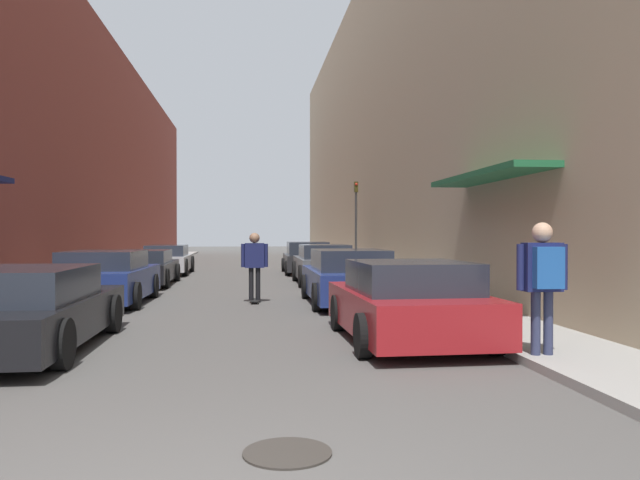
{
  "coord_description": "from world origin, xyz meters",
  "views": [
    {
      "loc": [
        0.44,
        -3.5,
        1.72
      ],
      "look_at": [
        2.02,
        10.42,
        1.56
      ],
      "focal_mm": 35.0,
      "sensor_mm": 36.0,
      "label": 1
    }
  ],
  "objects_px": {
    "parked_car_left_0": "(27,310)",
    "pedestrian": "(543,272)",
    "parked_car_left_1": "(106,278)",
    "parked_car_left_2": "(145,268)",
    "parked_car_right_1": "(349,278)",
    "skateboarder": "(255,260)",
    "manhole_cover": "(287,453)",
    "parked_car_right_2": "(324,265)",
    "parked_car_right_0": "(408,303)",
    "parked_car_right_3": "(307,258)",
    "parked_car_left_3": "(167,260)",
    "traffic_light": "(356,216)"
  },
  "relations": [
    {
      "from": "parked_car_left_0",
      "to": "skateboarder",
      "type": "distance_m",
      "value": 6.8
    },
    {
      "from": "parked_car_right_2",
      "to": "traffic_light",
      "type": "distance_m",
      "value": 6.46
    },
    {
      "from": "parked_car_right_0",
      "to": "parked_car_left_3",
      "type": "bearing_deg",
      "value": 109.15
    },
    {
      "from": "parked_car_right_3",
      "to": "parked_car_right_1",
      "type": "bearing_deg",
      "value": -90.3
    },
    {
      "from": "parked_car_left_1",
      "to": "parked_car_left_2",
      "type": "bearing_deg",
      "value": 89.61
    },
    {
      "from": "parked_car_right_0",
      "to": "parked_car_right_3",
      "type": "xyz_separation_m",
      "value": [
        -0.05,
        16.76,
        0.02
      ]
    },
    {
      "from": "parked_car_left_0",
      "to": "skateboarder",
      "type": "relative_size",
      "value": 2.77
    },
    {
      "from": "parked_car_left_0",
      "to": "manhole_cover",
      "type": "height_order",
      "value": "parked_car_left_0"
    },
    {
      "from": "parked_car_left_1",
      "to": "parked_car_right_3",
      "type": "bearing_deg",
      "value": 61.34
    },
    {
      "from": "parked_car_left_0",
      "to": "pedestrian",
      "type": "relative_size",
      "value": 2.75
    },
    {
      "from": "parked_car_right_1",
      "to": "parked_car_right_3",
      "type": "height_order",
      "value": "parked_car_right_3"
    },
    {
      "from": "parked_car_left_0",
      "to": "parked_car_left_3",
      "type": "relative_size",
      "value": 1.04
    },
    {
      "from": "parked_car_left_3",
      "to": "manhole_cover",
      "type": "distance_m",
      "value": 22.06
    },
    {
      "from": "parked_car_left_0",
      "to": "parked_car_right_3",
      "type": "height_order",
      "value": "parked_car_right_3"
    },
    {
      "from": "manhole_cover",
      "to": "pedestrian",
      "type": "xyz_separation_m",
      "value": [
        3.53,
        2.93,
        1.2
      ]
    },
    {
      "from": "parked_car_left_1",
      "to": "parked_car_right_1",
      "type": "relative_size",
      "value": 0.99
    },
    {
      "from": "parked_car_left_2",
      "to": "parked_car_right_2",
      "type": "relative_size",
      "value": 1.08
    },
    {
      "from": "parked_car_right_1",
      "to": "skateboarder",
      "type": "distance_m",
      "value": 2.36
    },
    {
      "from": "parked_car_left_1",
      "to": "parked_car_left_2",
      "type": "distance_m",
      "value": 5.57
    },
    {
      "from": "parked_car_left_1",
      "to": "parked_car_left_3",
      "type": "relative_size",
      "value": 0.94
    },
    {
      "from": "skateboarder",
      "to": "parked_car_right_3",
      "type": "bearing_deg",
      "value": 78.05
    },
    {
      "from": "parked_car_left_0",
      "to": "manhole_cover",
      "type": "xyz_separation_m",
      "value": [
        3.53,
        -4.7,
        -0.59
      ]
    },
    {
      "from": "traffic_light",
      "to": "parked_car_right_0",
      "type": "bearing_deg",
      "value": -97.05
    },
    {
      "from": "parked_car_left_0",
      "to": "manhole_cover",
      "type": "distance_m",
      "value": 5.9
    },
    {
      "from": "parked_car_left_0",
      "to": "manhole_cover",
      "type": "relative_size",
      "value": 6.84
    },
    {
      "from": "parked_car_right_0",
      "to": "pedestrian",
      "type": "xyz_separation_m",
      "value": [
        1.33,
        -1.84,
        0.59
      ]
    },
    {
      "from": "parked_car_left_0",
      "to": "parked_car_left_1",
      "type": "bearing_deg",
      "value": 92.08
    },
    {
      "from": "parked_car_left_1",
      "to": "skateboarder",
      "type": "bearing_deg",
      "value": -2.37
    },
    {
      "from": "parked_car_right_0",
      "to": "parked_car_right_3",
      "type": "height_order",
      "value": "parked_car_right_3"
    },
    {
      "from": "parked_car_left_2",
      "to": "parked_car_right_1",
      "type": "relative_size",
      "value": 1.1
    },
    {
      "from": "parked_car_left_2",
      "to": "parked_car_left_3",
      "type": "distance_m",
      "value": 5.44
    },
    {
      "from": "parked_car_right_1",
      "to": "parked_car_right_2",
      "type": "relative_size",
      "value": 0.99
    },
    {
      "from": "parked_car_left_1",
      "to": "skateboarder",
      "type": "xyz_separation_m",
      "value": [
        3.59,
        -0.15,
        0.43
      ]
    },
    {
      "from": "parked_car_left_0",
      "to": "skateboarder",
      "type": "height_order",
      "value": "skateboarder"
    },
    {
      "from": "parked_car_right_0",
      "to": "parked_car_right_3",
      "type": "relative_size",
      "value": 0.94
    },
    {
      "from": "parked_car_left_2",
      "to": "traffic_light",
      "type": "distance_m",
      "value": 9.92
    },
    {
      "from": "parked_car_left_1",
      "to": "parked_car_right_1",
      "type": "distance_m",
      "value": 5.88
    },
    {
      "from": "parked_car_left_3",
      "to": "parked_car_left_1",
      "type": "bearing_deg",
      "value": -90.3
    },
    {
      "from": "manhole_cover",
      "to": "pedestrian",
      "type": "relative_size",
      "value": 0.4
    },
    {
      "from": "parked_car_right_2",
      "to": "pedestrian",
      "type": "relative_size",
      "value": 2.56
    },
    {
      "from": "parked_car_right_0",
      "to": "pedestrian",
      "type": "distance_m",
      "value": 2.34
    },
    {
      "from": "parked_car_left_2",
      "to": "skateboarder",
      "type": "distance_m",
      "value": 6.75
    },
    {
      "from": "parked_car_right_0",
      "to": "parked_car_right_2",
      "type": "height_order",
      "value": "parked_car_right_2"
    },
    {
      "from": "parked_car_right_1",
      "to": "parked_car_left_2",
      "type": "bearing_deg",
      "value": 132.82
    },
    {
      "from": "parked_car_right_2",
      "to": "parked_car_right_3",
      "type": "xyz_separation_m",
      "value": [
        -0.04,
        5.54,
        -0.02
      ]
    },
    {
      "from": "parked_car_left_1",
      "to": "manhole_cover",
      "type": "distance_m",
      "value": 11.38
    },
    {
      "from": "traffic_light",
      "to": "skateboarder",
      "type": "bearing_deg",
      "value": -111.7
    },
    {
      "from": "parked_car_right_1",
      "to": "parked_car_right_2",
      "type": "xyz_separation_m",
      "value": [
        0.1,
        5.96,
        0.02
      ]
    },
    {
      "from": "parked_car_left_0",
      "to": "parked_car_left_3",
      "type": "xyz_separation_m",
      "value": [
        -0.16,
        17.05,
        0.01
      ]
    },
    {
      "from": "parked_car_left_1",
      "to": "manhole_cover",
      "type": "height_order",
      "value": "parked_car_left_1"
    }
  ]
}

